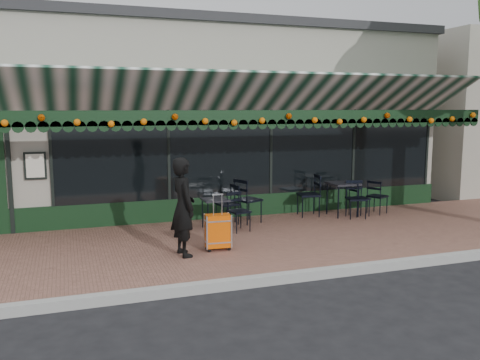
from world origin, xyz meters
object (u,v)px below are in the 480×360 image
object	(u,v)px
chair_a_right	(359,199)
chair_a_extra	(377,197)
woman	(183,207)
chair_b_front	(239,212)
cafe_table_b	(215,202)
chair_b_right	(248,200)
chair_b_left	(227,204)
chair_a_left	(308,195)
suitcase	(218,232)
chair_a_front	(356,199)
cafe_table_a	(343,186)

from	to	relation	value
chair_a_right	chair_a_extra	world-z (taller)	chair_a_extra
woman	chair_a_right	size ratio (longest dim) A/B	2.10
woman	chair_b_front	bearing A→B (deg)	-55.70
cafe_table_b	chair_b_front	distance (m)	0.55
chair_b_right	chair_b_left	bearing A→B (deg)	67.73
chair_a_left	chair_b_front	world-z (taller)	chair_a_left
cafe_table_b	chair_a_left	world-z (taller)	chair_a_left
woman	chair_a_right	xyz separation A→B (m)	(4.58, 1.80, -0.44)
chair_a_right	suitcase	bearing A→B (deg)	111.71
chair_a_left	chair_a_extra	size ratio (longest dim) A/B	1.20
chair_a_front	chair_a_extra	bearing A→B (deg)	33.13
chair_b_left	chair_b_front	world-z (taller)	chair_b_left
chair_b_right	chair_b_front	size ratio (longest dim) A/B	1.23
chair_a_left	chair_a_right	size ratio (longest dim) A/B	1.22
cafe_table_a	chair_a_extra	distance (m)	0.94
chair_a_extra	chair_b_front	distance (m)	3.72
chair_b_left	suitcase	bearing A→B (deg)	-32.84
woman	chair_b_left	distance (m)	2.47
suitcase	chair_a_extra	size ratio (longest dim) A/B	1.22
suitcase	chair_a_extra	world-z (taller)	suitcase
chair_b_right	cafe_table_b	bearing A→B (deg)	90.90
chair_a_left	chair_a_right	distance (m)	1.19
chair_a_extra	chair_b_left	bearing A→B (deg)	60.81
chair_b_left	chair_a_left	bearing A→B (deg)	84.55
chair_a_front	chair_b_left	size ratio (longest dim) A/B	1.00
cafe_table_a	chair_a_left	world-z (taller)	chair_a_left
chair_a_right	chair_a_front	distance (m)	0.28
chair_a_left	chair_a_extra	bearing A→B (deg)	89.07
woman	cafe_table_a	distance (m)	4.65
cafe_table_b	chair_b_right	distance (m)	0.92
chair_a_extra	chair_b_right	distance (m)	3.23
chair_a_left	cafe_table_b	bearing A→B (deg)	-68.29
chair_a_front	chair_a_extra	xyz separation A→B (m)	(0.74, 0.25, -0.02)
chair_a_front	chair_b_front	size ratio (longest dim) A/B	1.07
chair_a_front	chair_b_front	world-z (taller)	chair_a_front
suitcase	chair_b_front	bearing A→B (deg)	60.55
woman	suitcase	size ratio (longest dim) A/B	1.69
cafe_table_a	cafe_table_b	xyz separation A→B (m)	(-3.18, -0.32, -0.12)
chair_b_left	cafe_table_a	bearing A→B (deg)	78.69
woman	suitcase	bearing A→B (deg)	-87.59
cafe_table_a	chair_a_extra	bearing A→B (deg)	-4.97
cafe_table_b	chair_a_extra	size ratio (longest dim) A/B	0.78
suitcase	chair_b_right	distance (m)	2.25
cafe_table_a	cafe_table_b	size ratio (longest dim) A/B	1.22
cafe_table_a	chair_b_right	world-z (taller)	chair_b_right
cafe_table_b	chair_a_right	world-z (taller)	chair_a_right
cafe_table_b	chair_a_left	size ratio (longest dim) A/B	0.65
suitcase	chair_b_right	xyz separation A→B (m)	(1.25, 1.87, 0.16)
chair_a_left	chair_b_right	xyz separation A→B (m)	(-1.56, -0.19, 0.01)
woman	chair_a_left	distance (m)	4.09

